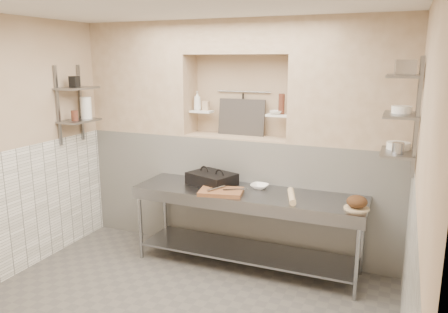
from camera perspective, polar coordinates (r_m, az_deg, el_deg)
The scene contains 45 objects.
wall_right at distance 3.36m, azimuth 24.80°, elevation -4.99°, with size 0.10×3.90×2.80m, color tan.
wall_back at distance 5.62m, azimuth 2.80°, elevation 2.90°, with size 4.00×0.10×2.80m, color tan.
backwall_lower at distance 5.55m, azimuth 1.85°, elevation -4.64°, with size 4.00×0.40×1.40m, color white.
alcove_sill at distance 5.39m, azimuth 1.90°, elevation 2.60°, with size 1.30×0.40×0.02m, color tan.
backwall_pillar_left at distance 5.91m, azimuth -10.35°, elevation 10.03°, with size 1.35×0.40×1.40m, color tan.
backwall_pillar_right at distance 5.00m, azimuth 16.52°, elevation 9.28°, with size 1.35×0.40×1.40m, color tan.
backwall_header at distance 5.31m, azimuth 2.00°, elevation 15.35°, with size 1.30×0.40×0.40m, color tan.
wainscot_left at distance 5.28m, azimuth -26.38°, elevation -6.92°, with size 0.02×3.90×1.40m, color white.
wainscot_right at distance 3.61m, azimuth 22.76°, elevation -15.56°, with size 0.02×3.90×1.40m, color white.
alcove_shelf_left at distance 5.54m, azimuth -2.95°, elevation 5.90°, with size 0.28×0.16×0.03m, color white.
alcove_shelf_right at distance 5.19m, azimuth 7.12°, elevation 5.36°, with size 0.28×0.16×0.03m, color white.
utensil_rail at distance 5.48m, azimuth 2.58°, elevation 8.45°, with size 0.02×0.02×0.70m, color gray.
hanging_steel at distance 5.47m, azimuth 2.49°, elevation 6.66°, with size 0.02×0.02×0.30m, color black.
splash_panel at distance 5.44m, azimuth 2.30°, elevation 5.15°, with size 0.60×0.02×0.45m, color #383330.
shelf_rail_left_a at distance 5.91m, azimuth -18.23°, elevation 6.69°, with size 0.03×0.03×0.95m, color slate.
shelf_rail_left_b at distance 5.62m, azimuth -20.88°, elevation 6.21°, with size 0.03×0.03×0.95m, color slate.
wall_shelf_left_lower at distance 5.70m, azimuth -18.36°, elevation 4.45°, with size 0.30×0.50×0.03m, color slate.
wall_shelf_left_upper at distance 5.66m, azimuth -18.64°, elevation 8.46°, with size 0.30×0.50×0.03m, color slate.
shelf_rail_right_a at distance 4.49m, azimuth 23.88°, elevation 5.19°, with size 0.03×0.03×1.05m, color slate.
shelf_rail_right_b at distance 4.10m, azimuth 23.97°, elevation 4.56°, with size 0.03×0.03×1.05m, color slate.
wall_shelf_right_lower at distance 4.35m, azimuth 21.74°, elevation 0.47°, with size 0.30×0.50×0.03m, color slate.
wall_shelf_right_mid at distance 4.29m, azimuth 22.12°, elevation 5.04°, with size 0.30×0.50×0.03m, color slate.
wall_shelf_right_upper at distance 4.27m, azimuth 22.52°, elevation 9.70°, with size 0.30×0.50×0.03m, color slate.
prep_table at distance 4.96m, azimuth 2.97°, elevation -7.48°, with size 2.60×0.70×0.90m.
panini_press at distance 5.13m, azimuth -1.60°, elevation -2.94°, with size 0.62×0.53×0.14m.
cutting_board at distance 4.81m, azimuth -0.38°, elevation -4.63°, with size 0.47×0.33×0.04m, color brown.
knife_blade at distance 4.81m, azimuth 1.47°, elevation -4.31°, with size 0.27×0.03×0.01m, color gray.
tongs at distance 4.82m, azimuth -1.02°, elevation -4.16°, with size 0.02×0.02×0.26m, color gray.
mixing_bowl at distance 5.01m, azimuth 4.65°, elevation -3.90°, with size 0.20×0.20×0.05m, color white.
rolling_pin at distance 4.67m, azimuth 8.83°, elevation -5.15°, with size 0.07×0.07×0.45m, color beige.
bread_board at distance 4.53m, azimuth 16.92°, elevation -6.48°, with size 0.25×0.25×0.01m, color beige.
bread_loaf at distance 4.51m, azimuth 16.98°, elevation -5.66°, with size 0.20×0.20×0.12m, color #4C2D19.
bottle_soap at distance 5.54m, azimuth -3.50°, elevation 7.27°, with size 0.09×0.09×0.24m, color white.
jar_alcove at distance 5.55m, azimuth -2.35°, elevation 6.65°, with size 0.08×0.08×0.12m, color tan.
bowl_alcove at distance 5.17m, azimuth 6.74°, elevation 5.74°, with size 0.14×0.14×0.04m, color white.
condiment_a at distance 5.18m, azimuth 7.57°, elevation 6.80°, with size 0.06×0.06×0.24m, color #50281C.
condiment_b at distance 5.19m, azimuth 7.45°, elevation 6.83°, with size 0.06×0.06×0.24m, color #50281C.
condiment_c at distance 5.14m, azimuth 8.62°, elevation 6.09°, with size 0.07×0.07×0.13m, color white.
jug_left at distance 5.78m, azimuth -17.57°, elevation 6.09°, with size 0.14×0.14×0.27m, color white.
jar_left at distance 5.63m, azimuth -18.93°, elevation 5.10°, with size 0.08×0.08×0.13m, color #50281C.
box_left_upper at distance 5.63m, azimuth -18.96°, elevation 9.22°, with size 0.10×0.10×0.13m, color black.
bowl_right at distance 4.45m, azimuth 21.82°, elevation 1.31°, with size 0.22×0.22×0.07m, color white.
canister_right at distance 4.22m, azimuth 21.78°, elevation 1.01°, with size 0.10×0.10×0.10m, color gray.
bowl_right_mid at distance 4.33m, azimuth 22.18°, elevation 5.71°, with size 0.18×0.18×0.07m, color white.
basket_right at distance 4.21m, azimuth 22.60°, elevation 10.73°, with size 0.17×0.20×0.13m, color gray.
Camera 1 is at (1.86, -3.21, 2.35)m, focal length 35.00 mm.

